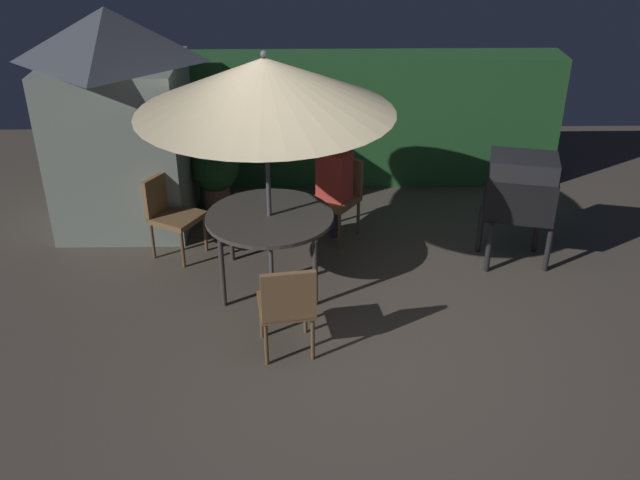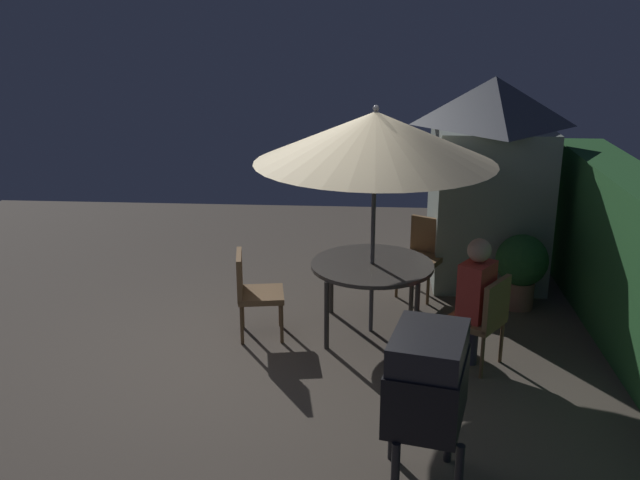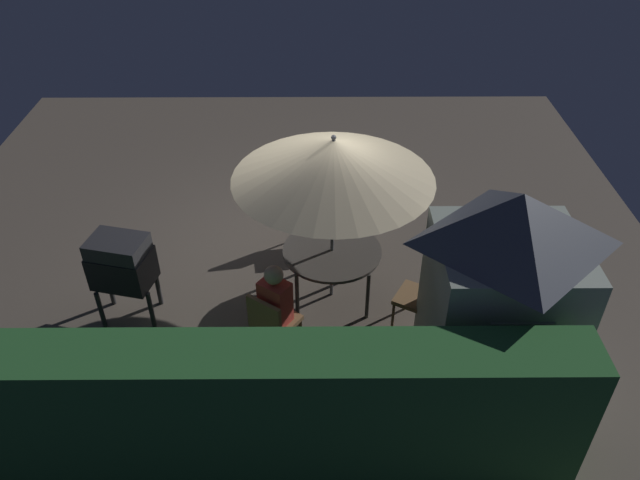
{
  "view_description": "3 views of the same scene",
  "coord_description": "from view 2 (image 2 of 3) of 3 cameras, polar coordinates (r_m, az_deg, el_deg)",
  "views": [
    {
      "loc": [
        -0.28,
        -5.42,
        3.94
      ],
      "look_at": [
        -0.18,
        0.11,
        0.92
      ],
      "focal_mm": 40.75,
      "sensor_mm": 36.0,
      "label": 1
    },
    {
      "loc": [
        6.33,
        0.86,
        3.31
      ],
      "look_at": [
        -0.06,
        0.43,
        1.19
      ],
      "focal_mm": 40.79,
      "sensor_mm": 36.0,
      "label": 2
    },
    {
      "loc": [
        -0.47,
        7.05,
        5.49
      ],
      "look_at": [
        -0.51,
        0.85,
        0.85
      ],
      "focal_mm": 34.38,
      "sensor_mm": 36.0,
      "label": 3
    }
  ],
  "objects": [
    {
      "name": "patio_table",
      "position": [
        7.47,
        4.11,
        -2.26
      ],
      "size": [
        1.26,
        1.26,
        0.75
      ],
      "color": "#47423D",
      "rests_on": "ground"
    },
    {
      "name": "garden_shed",
      "position": [
        9.07,
        13.11,
        4.74
      ],
      "size": [
        1.53,
        1.4,
        2.47
      ],
      "color": "gray",
      "rests_on": "ground"
    },
    {
      "name": "ground_plane",
      "position": [
        7.19,
        -3.49,
        -9.15
      ],
      "size": [
        11.0,
        11.0,
        0.0
      ],
      "primitive_type": "plane",
      "color": "brown"
    },
    {
      "name": "chair_near_shed",
      "position": [
        6.95,
        12.67,
        -5.84
      ],
      "size": [
        0.64,
        0.64,
        0.9
      ],
      "color": "olive",
      "rests_on": "ground"
    },
    {
      "name": "patio_umbrella",
      "position": [
        7.11,
        4.36,
        8.03
      ],
      "size": [
        2.38,
        2.38,
        2.36
      ],
      "color": "#4C4C51",
      "rests_on": "ground"
    },
    {
      "name": "chair_toward_hedge",
      "position": [
        7.44,
        -5.33,
        -3.82
      ],
      "size": [
        0.53,
        0.53,
        0.9
      ],
      "color": "olive",
      "rests_on": "ground"
    },
    {
      "name": "potted_plant_by_shed",
      "position": [
        8.4,
        15.53,
        -1.93
      ],
      "size": [
        0.58,
        0.58,
        0.85
      ],
      "color": "#936651",
      "rests_on": "ground"
    },
    {
      "name": "chair_far_side",
      "position": [
        8.58,
        8.17,
        -0.88
      ],
      "size": [
        0.63,
        0.63,
        0.9
      ],
      "color": "olive",
      "rests_on": "ground"
    },
    {
      "name": "person_in_red",
      "position": [
        6.89,
        12.19,
        -3.67
      ],
      "size": [
        0.42,
        0.39,
        1.26
      ],
      "color": "#CC3D33",
      "rests_on": "ground"
    },
    {
      "name": "bbq_grill",
      "position": [
        5.09,
        8.41,
        -10.84
      ],
      "size": [
        0.8,
        0.65,
        1.2
      ],
      "color": "black",
      "rests_on": "ground"
    }
  ]
}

